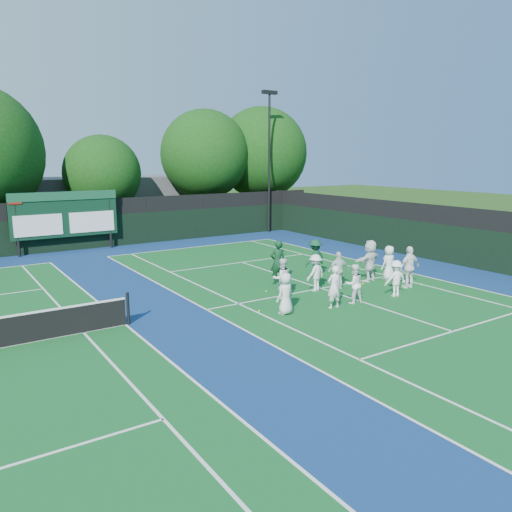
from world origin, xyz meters
TOP-DOWN VIEW (x-y plane):
  - ground at (0.00, 0.00)m, footprint 120.00×120.00m
  - court_apron at (-6.00, 1.00)m, footprint 34.00×32.00m
  - near_court at (0.00, 1.00)m, footprint 11.05×23.85m
  - back_fence at (-6.00, 16.00)m, footprint 34.00×0.08m
  - divider_fence_right at (9.00, 1.00)m, footprint 0.08×32.00m
  - scoreboard at (-7.01, 15.59)m, footprint 6.00×0.21m
  - clubhouse at (-2.00, 24.00)m, footprint 18.00×6.00m
  - light_pole_right at (7.50, 15.70)m, footprint 1.20×0.30m
  - tree_c at (-3.40, 19.58)m, footprint 5.15×5.15m
  - tree_d at (4.38, 19.58)m, footprint 6.67×6.67m
  - tree_e at (9.54, 19.58)m, footprint 7.32×7.32m
  - tennis_ball_0 at (-4.00, -0.24)m, footprint 0.07×0.07m
  - tennis_ball_1 at (2.01, 0.55)m, footprint 0.07×0.07m
  - tennis_ball_2 at (1.93, 0.63)m, footprint 0.07×0.07m
  - tennis_ball_3 at (-2.26, 1.83)m, footprint 0.07×0.07m
  - tennis_ball_5 at (3.99, -0.99)m, footprint 0.07×0.07m
  - player_front_0 at (-3.35, -0.96)m, footprint 0.82×0.62m
  - player_front_1 at (-1.44, -1.37)m, footprint 0.60×0.41m
  - player_front_2 at (-0.38, -1.31)m, footprint 0.83×0.71m
  - player_front_3 at (1.68, -1.53)m, footprint 1.04×0.72m
  - player_front_4 at (3.20, -0.94)m, footprint 1.08×0.51m
  - player_back_0 at (-2.26, 0.75)m, footprint 0.92×0.80m
  - player_back_1 at (-0.44, 0.88)m, footprint 1.10×0.78m
  - player_back_2 at (0.59, 0.60)m, footprint 1.01×0.63m
  - player_back_3 at (2.69, 0.84)m, footprint 1.82×0.93m
  - player_back_4 at (3.58, 0.53)m, footprint 0.77×0.51m
  - coach_left at (-1.06, 2.70)m, footprint 0.80×0.62m
  - coach_right at (1.02, 2.65)m, footprint 1.25×0.84m

SIDE VIEW (x-z plane):
  - ground at x=0.00m, z-range 0.00..0.00m
  - court_apron at x=-6.00m, z-range 0.00..0.01m
  - near_court at x=0.00m, z-range 0.01..0.01m
  - tennis_ball_0 at x=-4.00m, z-range 0.00..0.07m
  - tennis_ball_1 at x=2.01m, z-range 0.00..0.07m
  - tennis_ball_2 at x=1.93m, z-range 0.00..0.07m
  - tennis_ball_3 at x=-2.26m, z-range 0.00..0.07m
  - tennis_ball_5 at x=3.99m, z-range 0.00..0.07m
  - player_front_3 at x=1.68m, z-range 0.00..1.47m
  - player_front_0 at x=-3.35m, z-range 0.00..1.50m
  - player_front_2 at x=-0.38m, z-range 0.00..1.52m
  - player_back_1 at x=-0.44m, z-range 0.00..1.55m
  - player_back_4 at x=3.58m, z-range 0.00..1.57m
  - player_back_2 at x=0.59m, z-range 0.00..1.60m
  - player_front_1 at x=-1.44m, z-range 0.00..1.61m
  - player_back_0 at x=-2.26m, z-range 0.00..1.61m
  - coach_right at x=1.02m, z-range 0.00..1.80m
  - player_front_4 at x=3.20m, z-range 0.00..1.80m
  - player_back_3 at x=2.69m, z-range 0.00..1.87m
  - coach_left at x=-1.06m, z-range 0.00..1.94m
  - back_fence at x=-6.00m, z-range -0.14..2.86m
  - divider_fence_right at x=9.00m, z-range -0.14..2.86m
  - clubhouse at x=-2.00m, z-range 0.00..4.00m
  - scoreboard at x=-7.01m, z-range 0.42..3.97m
  - tree_c at x=-3.40m, z-range 0.78..7.75m
  - tree_d at x=4.38m, z-range 1.00..10.03m
  - tree_e at x=9.54m, z-range 0.88..10.36m
  - light_pole_right at x=7.50m, z-range 1.24..11.36m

